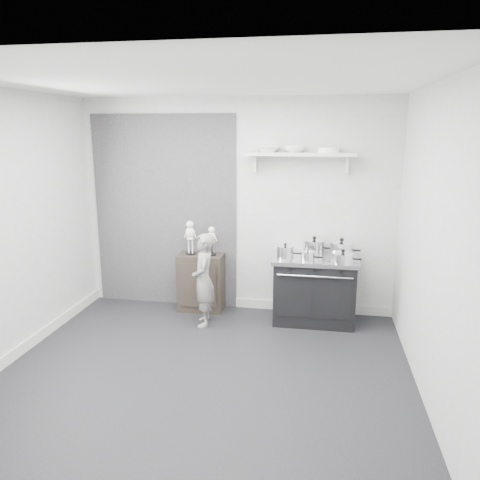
# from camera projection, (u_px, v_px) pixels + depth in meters

# --- Properties ---
(ground) EXTENTS (4.00, 4.00, 0.00)m
(ground) POSITION_uv_depth(u_px,v_px,m) (204.00, 373.00, 4.54)
(ground) COLOR black
(ground) RESTS_ON ground
(room_shell) EXTENTS (4.02, 3.62, 2.71)m
(room_shell) POSITION_uv_depth(u_px,v_px,m) (195.00, 203.00, 4.32)
(room_shell) COLOR #B5B5B3
(room_shell) RESTS_ON ground
(wall_shelf) EXTENTS (1.30, 0.26, 0.24)m
(wall_shelf) POSITION_uv_depth(u_px,v_px,m) (301.00, 155.00, 5.55)
(wall_shelf) COLOR silver
(wall_shelf) RESTS_ON room_shell
(stove) EXTENTS (1.01, 0.63, 0.81)m
(stove) POSITION_uv_depth(u_px,v_px,m) (314.00, 289.00, 5.69)
(stove) COLOR black
(stove) RESTS_ON ground
(side_cabinet) EXTENTS (0.57, 0.33, 0.75)m
(side_cabinet) POSITION_uv_depth(u_px,v_px,m) (201.00, 282.00, 6.07)
(side_cabinet) COLOR black
(side_cabinet) RESTS_ON ground
(child) EXTENTS (0.35, 0.46, 1.13)m
(child) POSITION_uv_depth(u_px,v_px,m) (204.00, 280.00, 5.55)
(child) COLOR gray
(child) RESTS_ON ground
(pot_front_left) EXTENTS (0.29, 0.21, 0.19)m
(pot_front_left) POSITION_uv_depth(u_px,v_px,m) (285.00, 252.00, 5.52)
(pot_front_left) COLOR silver
(pot_front_left) RESTS_ON stove
(pot_back_left) EXTENTS (0.36, 0.27, 0.23)m
(pot_back_left) POSITION_uv_depth(u_px,v_px,m) (314.00, 247.00, 5.72)
(pot_back_left) COLOR silver
(pot_back_left) RESTS_ON stove
(pot_back_right) EXTENTS (0.37, 0.28, 0.23)m
(pot_back_right) POSITION_uv_depth(u_px,v_px,m) (341.00, 249.00, 5.61)
(pot_back_right) COLOR silver
(pot_back_right) RESTS_ON stove
(pot_front_right) EXTENTS (0.33, 0.25, 0.16)m
(pot_front_right) POSITION_uv_depth(u_px,v_px,m) (343.00, 258.00, 5.34)
(pot_front_right) COLOR silver
(pot_front_right) RESTS_ON stove
(pot_front_center) EXTENTS (0.26, 0.17, 0.14)m
(pot_front_center) POSITION_uv_depth(u_px,v_px,m) (308.00, 256.00, 5.44)
(pot_front_center) COLOR silver
(pot_front_center) RESTS_ON stove
(skeleton_full) EXTENTS (0.14, 0.09, 0.50)m
(skeleton_full) POSITION_uv_depth(u_px,v_px,m) (190.00, 235.00, 5.95)
(skeleton_full) COLOR white
(skeleton_full) RESTS_ON side_cabinet
(skeleton_torso) EXTENTS (0.12, 0.08, 0.42)m
(skeleton_torso) POSITION_uv_depth(u_px,v_px,m) (212.00, 239.00, 5.91)
(skeleton_torso) COLOR white
(skeleton_torso) RESTS_ON side_cabinet
(bowl_large) EXTENTS (0.29, 0.29, 0.07)m
(bowl_large) POSITION_uv_depth(u_px,v_px,m) (268.00, 149.00, 5.59)
(bowl_large) COLOR white
(bowl_large) RESTS_ON wall_shelf
(bowl_small) EXTENTS (0.26, 0.26, 0.08)m
(bowl_small) POSITION_uv_depth(u_px,v_px,m) (295.00, 149.00, 5.54)
(bowl_small) COLOR white
(bowl_small) RESTS_ON wall_shelf
(plate_stack) EXTENTS (0.25, 0.25, 0.06)m
(plate_stack) POSITION_uv_depth(u_px,v_px,m) (329.00, 150.00, 5.48)
(plate_stack) COLOR white
(plate_stack) RESTS_ON wall_shelf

